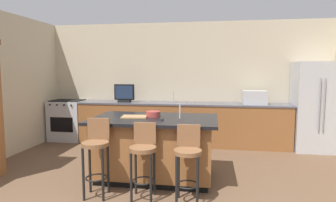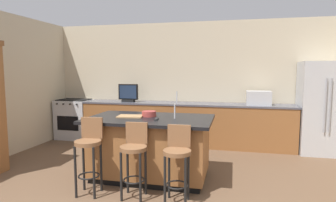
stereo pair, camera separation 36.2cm
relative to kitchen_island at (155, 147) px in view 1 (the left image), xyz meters
The scene contains 16 objects.
wall_back 2.56m from the kitchen_island, 84.83° to the left, with size 6.79×0.12×2.70m, color beige.
counter_back 2.03m from the kitchen_island, 84.69° to the left, with size 4.56×0.62×0.92m.
kitchen_island is the anchor object (origin of this frame).
refrigerator 3.53m from the kitchen_island, 34.37° to the left, with size 0.83×0.73×1.79m.
range_oven 3.20m from the kitchen_island, 140.91° to the left, with size 0.77×0.63×0.94m.
microwave 2.72m from the kitchen_island, 49.67° to the left, with size 0.48×0.36×0.28m, color #B7BABF.
tv_monitor 2.34m from the kitchen_island, 119.02° to the left, with size 0.45×0.16×0.40m.
sink_faucet_back 2.20m from the kitchen_island, 90.25° to the left, with size 0.02×0.02×0.24m, color #B2B2B7.
sink_faucet_island 0.68m from the kitchen_island, ahead, with size 0.02×0.02×0.22m, color #B2B2B7.
bar_stool_left 0.96m from the kitchen_island, 129.96° to the right, with size 0.34×0.35×1.00m.
bar_stool_center 0.70m from the kitchen_island, 90.12° to the right, with size 0.34×0.34×0.95m.
bar_stool_right 0.92m from the kitchen_island, 51.92° to the right, with size 0.34×0.34×0.95m.
fruit_bowl 0.50m from the kitchen_island, 112.31° to the left, with size 0.22×0.22×0.08m, color #993833.
cell_phone 0.53m from the kitchen_island, behind, with size 0.07×0.15×0.01m, color black.
tv_remote 0.50m from the kitchen_island, 45.74° to the right, with size 0.04×0.17×0.02m, color black.
cutting_board 0.55m from the kitchen_island, behind, with size 0.37×0.27×0.02m, color #A87F51.
Camera 1 is at (0.63, -2.34, 1.61)m, focal length 30.28 mm.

